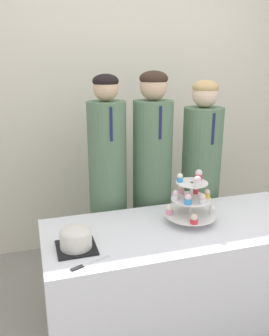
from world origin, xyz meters
The scene contains 8 objects.
wall_back centered at (0.00, 1.62, 1.35)m, with size 9.00×0.06×2.70m.
table centered at (0.00, 0.34, 0.35)m, with size 1.70×0.68×0.70m.
round_cake centered at (-0.67, 0.26, 0.77)m, with size 0.21×0.21×0.13m.
cake_knife centered at (-0.65, 0.08, 0.71)m, with size 0.22×0.10×0.01m.
cupcake_stand centered at (0.05, 0.37, 0.86)m, with size 0.32×0.32×0.33m.
student_0 centered at (-0.35, 0.87, 0.76)m, with size 0.26×0.27×1.58m.
student_1 centered at (-0.02, 0.87, 0.77)m, with size 0.28×0.29×1.60m.
student_2 centered at (0.37, 0.87, 0.73)m, with size 0.29×0.30×1.53m.
Camera 1 is at (-0.86, -1.45, 1.68)m, focal length 38.00 mm.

